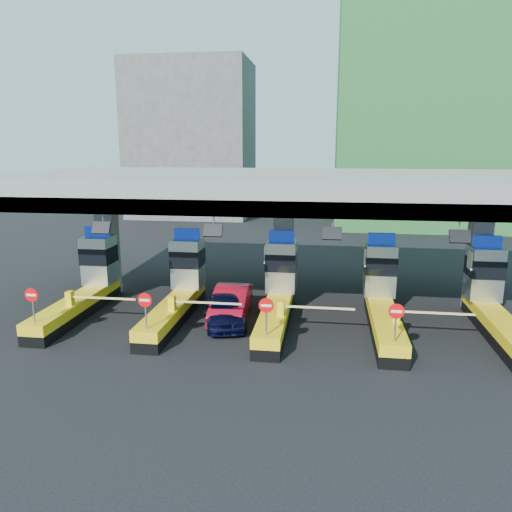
# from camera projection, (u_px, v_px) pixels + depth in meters

# --- Properties ---
(ground) EXTENTS (120.00, 120.00, 0.00)m
(ground) POSITION_uv_depth(u_px,v_px,m) (277.00, 320.00, 24.63)
(ground) COLOR black
(ground) RESTS_ON ground
(toll_canopy) EXTENTS (28.00, 12.09, 7.00)m
(toll_canopy) POSITION_uv_depth(u_px,v_px,m) (284.00, 190.00, 26.07)
(toll_canopy) COLOR slate
(toll_canopy) RESTS_ON ground
(toll_lane_far_left) EXTENTS (4.43, 8.00, 4.16)m
(toll_lane_far_left) POSITION_uv_depth(u_px,v_px,m) (87.00, 283.00, 25.98)
(toll_lane_far_left) COLOR black
(toll_lane_far_left) RESTS_ON ground
(toll_lane_left) EXTENTS (4.43, 8.00, 4.16)m
(toll_lane_left) POSITION_uv_depth(u_px,v_px,m) (180.00, 287.00, 25.29)
(toll_lane_left) COLOR black
(toll_lane_left) RESTS_ON ground
(toll_lane_center) EXTENTS (4.43, 8.00, 4.16)m
(toll_lane_center) POSITION_uv_depth(u_px,v_px,m) (278.00, 291.00, 24.59)
(toll_lane_center) COLOR black
(toll_lane_center) RESTS_ON ground
(toll_lane_right) EXTENTS (4.43, 8.00, 4.16)m
(toll_lane_right) POSITION_uv_depth(u_px,v_px,m) (382.00, 295.00, 23.90)
(toll_lane_right) COLOR black
(toll_lane_right) RESTS_ON ground
(toll_lane_far_right) EXTENTS (4.43, 8.00, 4.16)m
(toll_lane_far_right) POSITION_uv_depth(u_px,v_px,m) (492.00, 300.00, 23.21)
(toll_lane_far_right) COLOR black
(toll_lane_far_right) RESTS_ON ground
(bg_building_scaffold) EXTENTS (18.00, 12.00, 28.00)m
(bg_building_scaffold) POSITION_uv_depth(u_px,v_px,m) (427.00, 89.00, 50.84)
(bg_building_scaffold) COLOR #1E5926
(bg_building_scaffold) RESTS_ON ground
(bg_building_concrete) EXTENTS (14.00, 10.00, 18.00)m
(bg_building_concrete) POSITION_uv_depth(u_px,v_px,m) (192.00, 140.00, 59.40)
(bg_building_concrete) COLOR #4C4C49
(bg_building_concrete) RESTS_ON ground
(van) EXTENTS (2.89, 4.81, 1.53)m
(van) POSITION_uv_depth(u_px,v_px,m) (225.00, 308.00, 23.95)
(van) COLOR black
(van) RESTS_ON ground
(red_car) EXTENTS (1.86, 4.82, 1.57)m
(red_car) POSITION_uv_depth(u_px,v_px,m) (231.00, 303.00, 24.72)
(red_car) COLOR maroon
(red_car) RESTS_ON ground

